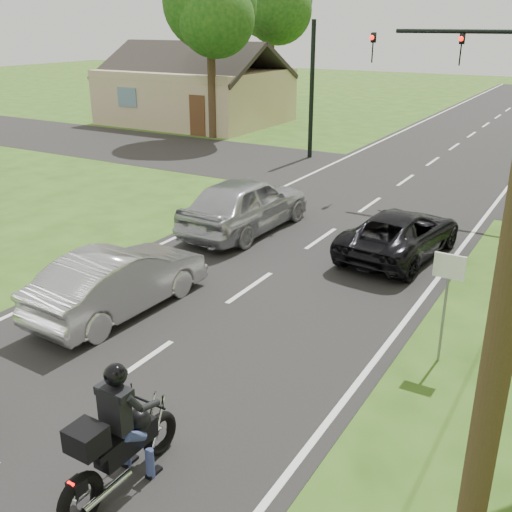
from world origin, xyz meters
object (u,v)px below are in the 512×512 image
at_px(silver_suv, 245,204).
at_px(traffic_signal, 500,81).
at_px(silver_sedan, 119,280).
at_px(dark_suv, 400,233).
at_px(sign_white, 448,282).
at_px(motorcycle_rider, 117,442).

height_order(silver_suv, traffic_signal, traffic_signal).
bearing_deg(silver_sedan, traffic_signal, -110.04).
bearing_deg(silver_suv, dark_suv, -173.69).
distance_m(dark_suv, sign_white, 5.50).
relative_size(silver_sedan, traffic_signal, 0.67).
bearing_deg(sign_white, silver_sedan, -167.75).
bearing_deg(motorcycle_rider, traffic_signal, 86.10).
xyz_separation_m(dark_suv, silver_suv, (-4.63, -0.36, 0.22)).
relative_size(dark_suv, traffic_signal, 0.70).
height_order(motorcycle_rider, sign_white, sign_white).
distance_m(motorcycle_rider, silver_sedan, 5.46).
xyz_separation_m(traffic_signal, sign_white, (1.36, -11.02, -2.54)).
relative_size(dark_suv, sign_white, 2.09).
bearing_deg(silver_suv, silver_sedan, 96.30).
height_order(silver_sedan, sign_white, sign_white).
bearing_deg(traffic_signal, motorcycle_rider, -95.10).
height_order(dark_suv, sign_white, sign_white).
bearing_deg(dark_suv, traffic_signal, -93.38).
xyz_separation_m(silver_suv, traffic_signal, (5.61, 6.50, 3.29)).
bearing_deg(motorcycle_rider, silver_suv, 113.72).
bearing_deg(traffic_signal, sign_white, -82.95).
height_order(dark_suv, silver_suv, silver_suv).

